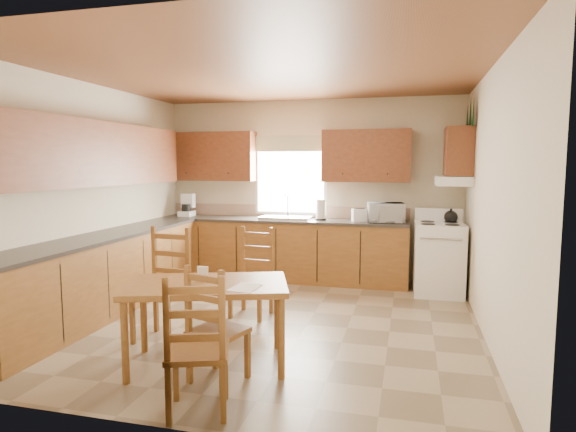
% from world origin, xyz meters
% --- Properties ---
extents(floor, '(4.50, 4.50, 0.00)m').
position_xyz_m(floor, '(0.00, 0.00, 0.00)').
color(floor, '#89785B').
rests_on(floor, ground).
extents(ceiling, '(4.50, 4.50, 0.00)m').
position_xyz_m(ceiling, '(0.00, 0.00, 2.70)').
color(ceiling, brown).
rests_on(ceiling, floor).
extents(wall_left, '(4.50, 4.50, 0.00)m').
position_xyz_m(wall_left, '(-2.25, 0.00, 1.35)').
color(wall_left, beige).
rests_on(wall_left, floor).
extents(wall_right, '(4.50, 4.50, 0.00)m').
position_xyz_m(wall_right, '(2.25, 0.00, 1.35)').
color(wall_right, beige).
rests_on(wall_right, floor).
extents(wall_back, '(4.50, 4.50, 0.00)m').
position_xyz_m(wall_back, '(0.00, 2.25, 1.35)').
color(wall_back, beige).
rests_on(wall_back, floor).
extents(wall_front, '(4.50, 4.50, 0.00)m').
position_xyz_m(wall_front, '(0.00, -2.25, 1.35)').
color(wall_front, beige).
rests_on(wall_front, floor).
extents(lower_cab_back, '(3.75, 0.60, 0.88)m').
position_xyz_m(lower_cab_back, '(-0.38, 1.95, 0.44)').
color(lower_cab_back, brown).
rests_on(lower_cab_back, floor).
extents(lower_cab_left, '(0.60, 3.60, 0.88)m').
position_xyz_m(lower_cab_left, '(-1.95, -0.15, 0.44)').
color(lower_cab_left, brown).
rests_on(lower_cab_left, floor).
extents(counter_back, '(3.75, 0.63, 0.04)m').
position_xyz_m(counter_back, '(-0.38, 1.95, 0.90)').
color(counter_back, '#38322D').
rests_on(counter_back, lower_cab_back).
extents(counter_left, '(0.63, 3.60, 0.04)m').
position_xyz_m(counter_left, '(-1.95, -0.15, 0.90)').
color(counter_left, '#38322D').
rests_on(counter_left, lower_cab_left).
extents(backsplash, '(3.75, 0.01, 0.18)m').
position_xyz_m(backsplash, '(-0.38, 2.24, 1.01)').
color(backsplash, '#A1826D').
rests_on(backsplash, counter_back).
extents(upper_cab_back_left, '(1.41, 0.33, 0.75)m').
position_xyz_m(upper_cab_back_left, '(-1.55, 2.08, 1.85)').
color(upper_cab_back_left, brown).
rests_on(upper_cab_back_left, wall_back).
extents(upper_cab_back_right, '(1.25, 0.33, 0.75)m').
position_xyz_m(upper_cab_back_right, '(0.86, 2.08, 1.85)').
color(upper_cab_back_right, brown).
rests_on(upper_cab_back_right, wall_back).
extents(upper_cab_left, '(0.33, 3.60, 0.75)m').
position_xyz_m(upper_cab_left, '(-2.08, -0.15, 1.85)').
color(upper_cab_left, brown).
rests_on(upper_cab_left, wall_left).
extents(upper_cab_stove, '(0.33, 0.62, 0.62)m').
position_xyz_m(upper_cab_stove, '(2.08, 1.65, 1.90)').
color(upper_cab_stove, brown).
rests_on(upper_cab_stove, wall_right).
extents(range_hood, '(0.44, 0.62, 0.12)m').
position_xyz_m(range_hood, '(2.03, 1.65, 1.52)').
color(range_hood, white).
rests_on(range_hood, wall_right).
extents(window_frame, '(1.13, 0.02, 1.18)m').
position_xyz_m(window_frame, '(-0.30, 2.22, 1.55)').
color(window_frame, white).
rests_on(window_frame, wall_back).
extents(window_pane, '(1.05, 0.01, 1.10)m').
position_xyz_m(window_pane, '(-0.30, 2.21, 1.55)').
color(window_pane, white).
rests_on(window_pane, wall_back).
extents(window_valance, '(1.19, 0.01, 0.24)m').
position_xyz_m(window_valance, '(-0.30, 2.19, 2.05)').
color(window_valance, '#5F7843').
rests_on(window_valance, wall_back).
extents(sink_basin, '(0.75, 0.45, 0.04)m').
position_xyz_m(sink_basin, '(-0.30, 1.95, 0.94)').
color(sink_basin, silver).
rests_on(sink_basin, counter_back).
extents(pine_decal_a, '(0.22, 0.22, 0.36)m').
position_xyz_m(pine_decal_a, '(2.21, 1.33, 2.38)').
color(pine_decal_a, black).
rests_on(pine_decal_a, wall_right).
extents(pine_decal_b, '(0.22, 0.22, 0.36)m').
position_xyz_m(pine_decal_b, '(2.21, 1.65, 2.42)').
color(pine_decal_b, black).
rests_on(pine_decal_b, wall_right).
extents(pine_decal_c, '(0.22, 0.22, 0.36)m').
position_xyz_m(pine_decal_c, '(2.21, 1.97, 2.38)').
color(pine_decal_c, black).
rests_on(pine_decal_c, wall_right).
extents(stove, '(0.65, 0.67, 0.94)m').
position_xyz_m(stove, '(1.88, 1.65, 0.47)').
color(stove, white).
rests_on(stove, floor).
extents(coffeemaker, '(0.21, 0.24, 0.31)m').
position_xyz_m(coffeemaker, '(-1.93, 1.97, 1.07)').
color(coffeemaker, white).
rests_on(coffeemaker, counter_back).
extents(paper_towel, '(0.16, 0.16, 0.30)m').
position_xyz_m(paper_towel, '(0.22, 1.96, 1.07)').
color(paper_towel, white).
rests_on(paper_towel, counter_back).
extents(toaster, '(0.25, 0.20, 0.18)m').
position_xyz_m(toaster, '(0.80, 1.94, 1.01)').
color(toaster, white).
rests_on(toaster, counter_back).
extents(microwave, '(0.52, 0.42, 0.28)m').
position_xyz_m(microwave, '(1.16, 1.91, 1.06)').
color(microwave, white).
rests_on(microwave, counter_back).
extents(dining_table, '(1.53, 1.16, 0.73)m').
position_xyz_m(dining_table, '(-0.18, -1.23, 0.36)').
color(dining_table, brown).
rests_on(dining_table, floor).
extents(chair_near_left, '(0.53, 0.52, 1.00)m').
position_xyz_m(chair_near_left, '(0.08, -1.99, 0.50)').
color(chair_near_left, brown).
rests_on(chair_near_left, floor).
extents(chair_near_right, '(0.49, 0.48, 0.95)m').
position_xyz_m(chair_near_right, '(0.03, -1.50, 0.47)').
color(chair_near_right, brown).
rests_on(chair_near_right, floor).
extents(chair_far_left, '(0.50, 0.48, 1.10)m').
position_xyz_m(chair_far_left, '(-0.86, -0.80, 0.55)').
color(chair_far_left, brown).
rests_on(chair_far_left, floor).
extents(chair_far_right, '(0.46, 0.45, 1.00)m').
position_xyz_m(chair_far_right, '(-0.25, 0.15, 0.50)').
color(chair_far_right, brown).
rests_on(chair_far_right, floor).
extents(table_paper, '(0.24, 0.30, 0.00)m').
position_xyz_m(table_paper, '(0.20, -1.31, 0.73)').
color(table_paper, white).
rests_on(table_paper, dining_table).
extents(table_card, '(0.10, 0.03, 0.13)m').
position_xyz_m(table_card, '(-0.24, -1.18, 0.79)').
color(table_card, white).
rests_on(table_card, dining_table).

